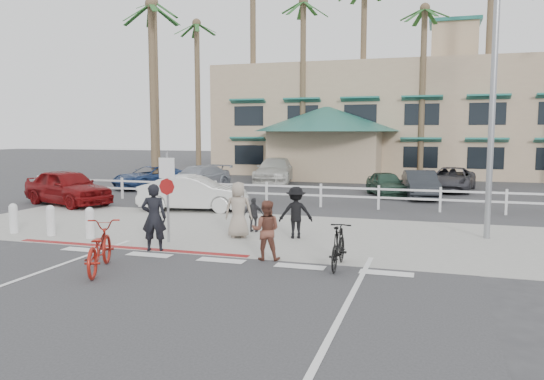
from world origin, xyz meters
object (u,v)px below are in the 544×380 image
(bike_black, at_px, (338,246))
(bike_red, at_px, (99,247))
(car_white_sedan, at_px, (194,193))
(sign_post, at_px, (168,192))
(car_red_compact, at_px, (68,187))

(bike_black, bearing_deg, bike_red, 19.78)
(bike_red, height_order, car_white_sedan, car_white_sedan)
(car_white_sedan, bearing_deg, sign_post, -171.79)
(car_white_sedan, distance_m, car_red_compact, 5.96)
(bike_red, relative_size, car_red_compact, 0.46)
(bike_black, relative_size, car_red_compact, 0.38)
(sign_post, distance_m, car_white_sedan, 6.22)
(bike_red, distance_m, car_red_compact, 12.10)
(bike_black, bearing_deg, sign_post, -15.91)
(sign_post, height_order, bike_red, sign_post)
(bike_red, bearing_deg, car_white_sedan, -100.06)
(bike_black, height_order, car_white_sedan, car_white_sedan)
(sign_post, bearing_deg, car_red_compact, 144.11)
(sign_post, relative_size, bike_red, 1.37)
(bike_red, height_order, bike_black, bike_red)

